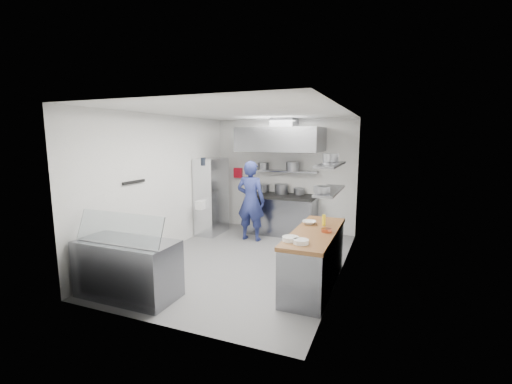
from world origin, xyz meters
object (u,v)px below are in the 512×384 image
at_px(chef, 251,201).
at_px(display_case, 128,269).
at_px(wire_rack, 212,196).
at_px(gas_range, 282,215).

height_order(chef, display_case, chef).
bearing_deg(wire_rack, gas_range, 20.60).
height_order(gas_range, wire_rack, wire_rack).
xyz_separation_m(gas_range, chef, (-0.52, -0.78, 0.47)).
bearing_deg(display_case, wire_rack, 98.64).
bearing_deg(chef, display_case, 80.43).
xyz_separation_m(wire_rack, display_case, (0.53, -3.49, -0.50)).
height_order(gas_range, chef, chef).
relative_size(chef, display_case, 1.22).
relative_size(gas_range, display_case, 1.07).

